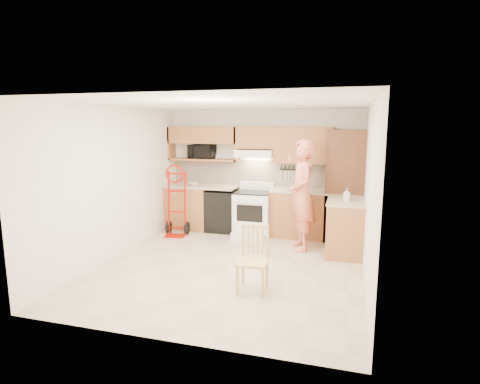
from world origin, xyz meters
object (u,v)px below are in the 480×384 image
at_px(microwave, 202,152).
at_px(person, 302,195).
at_px(range, 253,210).
at_px(dining_chair, 253,260).
at_px(hand_truck, 176,204).

height_order(microwave, person, person).
distance_m(microwave, person, 2.50).
relative_size(range, dining_chair, 1.20).
xyz_separation_m(range, person, (1.02, -0.57, 0.45)).
distance_m(range, person, 1.26).
xyz_separation_m(person, hand_truck, (-2.51, 0.20, -0.33)).
bearing_deg(microwave, range, -14.04).
bearing_deg(person, microwave, -134.30).
bearing_deg(person, dining_chair, -32.75).
bearing_deg(person, hand_truck, -116.01).
bearing_deg(microwave, hand_truck, -108.52).
relative_size(person, dining_chair, 2.25).
height_order(range, person, person).
distance_m(range, dining_chair, 2.61).
relative_size(microwave, person, 0.27).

